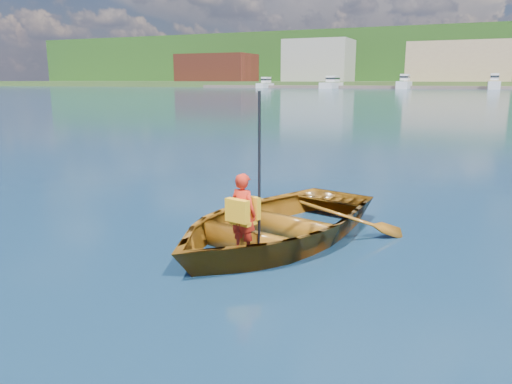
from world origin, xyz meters
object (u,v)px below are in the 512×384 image
(rowboat, at_px, (274,223))
(child_paddler, at_px, (243,212))
(marina_yachts, at_px, (503,84))
(dock, at_px, (462,87))

(rowboat, relative_size, child_paddler, 2.25)
(child_paddler, xyz_separation_m, marina_yachts, (8.63, 144.52, 0.77))
(child_paddler, distance_m, dock, 149.23)
(child_paddler, height_order, dock, child_paddler)
(marina_yachts, bearing_deg, dock, 155.00)
(child_paddler, xyz_separation_m, dock, (-1.45, 149.22, -0.25))
(child_paddler, height_order, marina_yachts, marina_yachts)
(dock, relative_size, marina_yachts, 1.13)
(rowboat, distance_m, dock, 148.32)
(rowboat, distance_m, child_paddler, 0.99)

